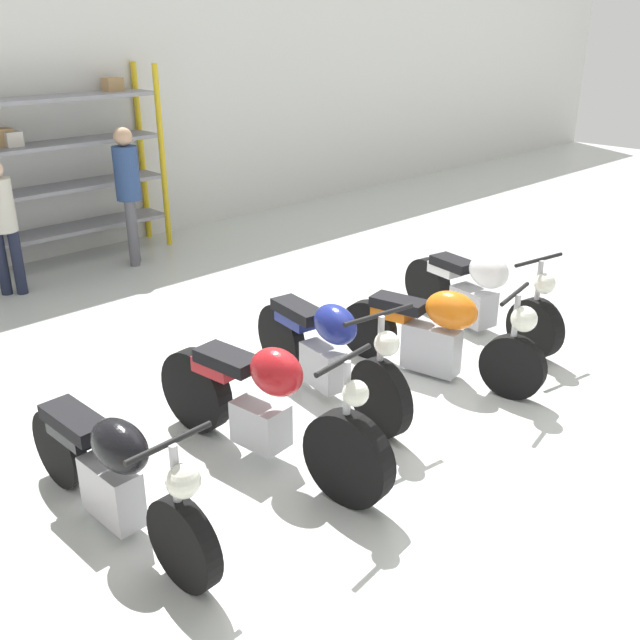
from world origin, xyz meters
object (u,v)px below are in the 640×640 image
at_px(person_near_rack, 128,185).
at_px(motorcycle_black, 114,472).
at_px(motorcycle_red, 265,407).
at_px(motorcycle_white, 479,293).
at_px(motorcycle_orange, 439,333).
at_px(shelving_rack, 34,167).
at_px(person_browsing, 2,218).
at_px(motorcycle_blue, 327,350).

bearing_deg(person_near_rack, motorcycle_black, 92.81).
distance_m(motorcycle_black, motorcycle_red, 1.18).
height_order(motorcycle_red, motorcycle_white, motorcycle_red).
distance_m(motorcycle_orange, motorcycle_white, 1.19).
bearing_deg(motorcycle_white, shelving_rack, -146.91).
height_order(motorcycle_black, motorcycle_orange, motorcycle_orange).
bearing_deg(person_browsing, motorcycle_red, 36.71).
xyz_separation_m(motorcycle_blue, motorcycle_orange, (1.03, -0.41, -0.03)).
bearing_deg(motorcycle_red, person_near_rack, 153.31).
xyz_separation_m(shelving_rack, person_browsing, (-0.77, -0.76, -0.38)).
distance_m(motorcycle_black, motorcycle_orange, 3.21).
bearing_deg(person_browsing, motorcycle_blue, 49.26).
relative_size(motorcycle_black, motorcycle_red, 0.92).
bearing_deg(motorcycle_blue, motorcycle_orange, 76.61).
height_order(motorcycle_blue, person_browsing, person_browsing).
relative_size(shelving_rack, motorcycle_black, 1.77).
bearing_deg(motorcycle_white, person_near_rack, -153.25).
height_order(motorcycle_white, person_near_rack, person_near_rack).
distance_m(motorcycle_white, person_near_rack, 4.79).
bearing_deg(shelving_rack, motorcycle_black, -110.52).
bearing_deg(motorcycle_white, motorcycle_blue, -81.72).
relative_size(motorcycle_black, motorcycle_orange, 1.01).
height_order(shelving_rack, motorcycle_red, shelving_rack).
xyz_separation_m(motorcycle_red, motorcycle_blue, (1.00, 0.38, 0.00)).
xyz_separation_m(motorcycle_black, motorcycle_white, (4.34, 0.24, -0.01)).
relative_size(motorcycle_white, person_browsing, 1.32).
xyz_separation_m(motorcycle_white, person_near_rack, (-1.38, 4.54, 0.65)).
relative_size(shelving_rack, motorcycle_white, 1.68).
bearing_deg(person_browsing, motorcycle_orange, 59.51).
xyz_separation_m(motorcycle_blue, motorcycle_white, (2.17, -0.06, -0.04)).
xyz_separation_m(shelving_rack, person_near_rack, (0.89, -0.74, -0.24)).
relative_size(motorcycle_black, motorcycle_white, 0.95).
bearing_deg(motorcycle_orange, person_near_rack, 171.44).
distance_m(person_browsing, person_near_rack, 1.67).
xyz_separation_m(motorcycle_red, motorcycle_white, (3.17, 0.32, -0.04)).
height_order(motorcycle_black, motorcycle_white, motorcycle_white).
distance_m(motorcycle_orange, person_browsing, 5.26).
xyz_separation_m(motorcycle_orange, motorcycle_white, (1.14, 0.35, -0.01)).
height_order(motorcycle_red, motorcycle_orange, motorcycle_red).
relative_size(person_browsing, person_near_rack, 0.89).
bearing_deg(shelving_rack, motorcycle_blue, -88.83).
bearing_deg(motorcycle_orange, person_browsing, -170.05).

